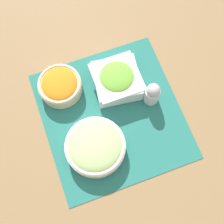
{
  "coord_description": "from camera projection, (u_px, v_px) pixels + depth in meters",
  "views": [
    {
      "loc": [
        0.28,
        -0.1,
        0.94
      ],
      "look_at": [
        0.0,
        0.0,
        0.03
      ],
      "focal_mm": 50.0,
      "sensor_mm": 36.0,
      "label": 1
    }
  ],
  "objects": [
    {
      "name": "pepper_shaker",
      "position": [
        152.0,
        94.0,
        0.96
      ],
      "size": [
        0.05,
        0.05,
        0.09
      ],
      "color": "silver",
      "rests_on": "placemat"
    },
    {
      "name": "lettuce_bowl",
      "position": [
        117.0,
        80.0,
        0.98
      ],
      "size": [
        0.16,
        0.16,
        0.07
      ],
      "color": "white",
      "rests_on": "placemat"
    },
    {
      "name": "carrot_bowl",
      "position": [
        60.0,
        85.0,
        0.98
      ],
      "size": [
        0.14,
        0.14,
        0.06
      ],
      "color": "beige",
      "rests_on": "placemat"
    },
    {
      "name": "cucumber_bowl",
      "position": [
        95.0,
        147.0,
        0.91
      ],
      "size": [
        0.18,
        0.18,
        0.07
      ],
      "color": "silver",
      "rests_on": "placemat"
    },
    {
      "name": "ground_plane",
      "position": [
        112.0,
        115.0,
        0.99
      ],
      "size": [
        3.0,
        3.0,
        0.0
      ],
      "primitive_type": "plane",
      "color": "olive"
    },
    {
      "name": "placemat",
      "position": [
        112.0,
        115.0,
        0.98
      ],
      "size": [
        0.45,
        0.43,
        0.0
      ],
      "color": "#236B60",
      "rests_on": "ground_plane"
    }
  ]
}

